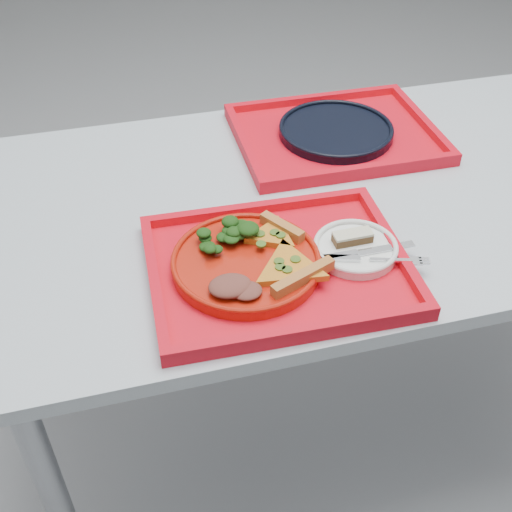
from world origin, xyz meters
name	(u,v)px	position (x,y,z in m)	size (l,w,h in m)	color
ground	(339,404)	(0.00, 0.00, 0.00)	(10.00, 10.00, 0.00)	gray
table	(365,214)	(0.00, 0.00, 0.68)	(1.60, 0.80, 0.75)	#A6B0BB
tray_main	(278,269)	(-0.26, -0.21, 0.76)	(0.45, 0.35, 0.01)	red
tray_far	(335,137)	(0.00, 0.20, 0.76)	(0.45, 0.35, 0.01)	red
dinner_plate	(246,264)	(-0.31, -0.20, 0.77)	(0.26, 0.26, 0.02)	#AF1A0B
side_plate	(355,250)	(-0.11, -0.21, 0.77)	(0.15, 0.15, 0.01)	white
navy_plate	(336,132)	(0.00, 0.20, 0.77)	(0.26, 0.26, 0.02)	black
pizza_slice_a	(289,266)	(-0.25, -0.24, 0.79)	(0.14, 0.12, 0.02)	gold
pizza_slice_b	(272,234)	(-0.25, -0.15, 0.79)	(0.11, 0.09, 0.02)	gold
salad_heap	(226,231)	(-0.34, -0.14, 0.80)	(0.10, 0.08, 0.05)	black
meat_portion	(230,286)	(-0.36, -0.27, 0.79)	(0.07, 0.06, 0.02)	brown
dessert_bar	(352,237)	(-0.12, -0.19, 0.79)	(0.07, 0.03, 0.02)	#482C18
knife	(366,251)	(-0.10, -0.23, 0.78)	(0.18, 0.02, 0.01)	silver
fork	(369,259)	(-0.11, -0.25, 0.78)	(0.18, 0.02, 0.01)	silver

